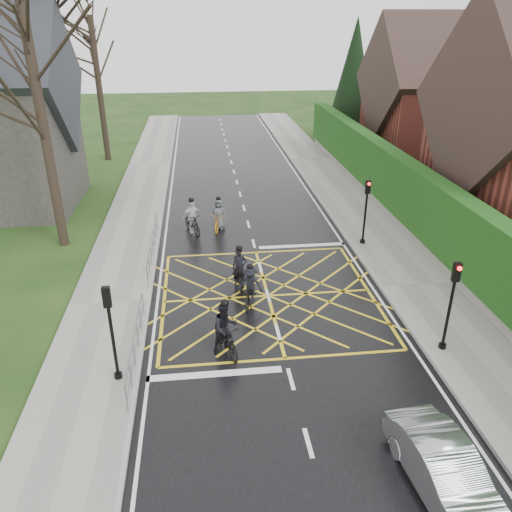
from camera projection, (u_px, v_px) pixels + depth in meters
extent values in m
plane|color=black|center=(268.00, 296.00, 19.41)|extent=(120.00, 120.00, 0.00)
cube|color=black|center=(268.00, 296.00, 19.41)|extent=(9.00, 80.00, 0.01)
cube|color=gray|center=(416.00, 286.00, 20.00)|extent=(3.00, 80.00, 0.15)
cube|color=gray|center=(110.00, 303.00, 18.75)|extent=(3.00, 80.00, 0.15)
cube|color=slate|center=(402.00, 222.00, 25.44)|extent=(0.50, 38.00, 0.70)
cube|color=#13350E|center=(407.00, 190.00, 24.69)|extent=(0.90, 38.00, 2.80)
cube|color=maroon|center=(437.00, 123.00, 35.78)|extent=(9.00, 8.00, 6.00)
cube|color=#31211D|center=(444.00, 80.00, 34.53)|extent=(9.80, 8.80, 8.80)
cube|color=maroon|center=(488.00, 39.00, 33.69)|extent=(0.70, 0.70, 1.60)
cylinder|color=black|center=(349.00, 134.00, 43.57)|extent=(0.50, 0.50, 1.20)
cone|color=black|center=(353.00, 81.00, 41.67)|extent=(4.60, 4.60, 10.00)
cylinder|color=black|center=(44.00, 128.00, 21.48)|extent=(0.44, 0.44, 11.00)
cylinder|color=black|center=(61.00, 92.00, 28.33)|extent=(0.44, 0.44, 12.00)
cylinder|color=black|center=(100.00, 91.00, 36.00)|extent=(0.44, 0.44, 10.00)
cylinder|color=slate|center=(134.00, 333.00, 15.36)|extent=(0.05, 5.00, 0.05)
cylinder|color=slate|center=(136.00, 345.00, 15.55)|extent=(0.04, 5.00, 0.04)
cylinder|color=slate|center=(127.00, 402.00, 13.33)|extent=(0.04, 0.04, 1.00)
cylinder|color=slate|center=(143.00, 305.00, 17.81)|extent=(0.04, 0.04, 1.00)
cylinder|color=slate|center=(152.00, 237.00, 22.08)|extent=(0.05, 6.00, 0.05)
cylinder|color=slate|center=(153.00, 247.00, 22.27)|extent=(0.04, 6.00, 0.04)
cylinder|color=slate|center=(148.00, 279.00, 19.61)|extent=(0.04, 0.04, 1.00)
cylinder|color=slate|center=(157.00, 223.00, 24.98)|extent=(0.04, 0.04, 1.00)
cylinder|color=black|center=(365.00, 216.00, 23.06)|extent=(0.10, 0.10, 3.00)
cylinder|color=black|center=(362.00, 243.00, 23.64)|extent=(0.24, 0.24, 0.30)
cube|color=black|center=(368.00, 187.00, 22.45)|extent=(0.22, 0.16, 0.62)
sphere|color=#FF0C0C|center=(369.00, 184.00, 22.27)|extent=(0.14, 0.14, 0.14)
cylinder|color=black|center=(449.00, 312.00, 15.53)|extent=(0.10, 0.10, 3.00)
cylinder|color=black|center=(442.00, 348.00, 16.11)|extent=(0.24, 0.24, 0.30)
cube|color=black|center=(457.00, 272.00, 14.93)|extent=(0.22, 0.16, 0.62)
sphere|color=#FF0C0C|center=(460.00, 269.00, 14.74)|extent=(0.14, 0.14, 0.14)
cylinder|color=black|center=(113.00, 340.00, 14.20)|extent=(0.10, 0.10, 3.00)
cylinder|color=black|center=(119.00, 377.00, 14.78)|extent=(0.24, 0.24, 0.30)
cube|color=black|center=(107.00, 297.00, 13.59)|extent=(0.22, 0.16, 0.62)
sphere|color=#FF0C0C|center=(106.00, 289.00, 13.62)|extent=(0.14, 0.14, 0.14)
imported|color=black|center=(240.00, 276.00, 19.87)|extent=(0.69, 1.85, 0.96)
imported|color=black|center=(239.00, 267.00, 19.82)|extent=(0.61, 0.41, 1.63)
sphere|color=black|center=(239.00, 248.00, 19.46)|extent=(0.26, 0.26, 0.26)
imported|color=black|center=(226.00, 337.00, 15.91)|extent=(1.13, 1.97, 1.14)
imported|color=black|center=(225.00, 327.00, 15.87)|extent=(1.02, 0.91, 1.75)
sphere|color=black|center=(225.00, 303.00, 15.48)|extent=(0.27, 0.27, 0.27)
imported|color=black|center=(250.00, 294.00, 18.67)|extent=(1.04, 1.79, 0.89)
imported|color=black|center=(250.00, 285.00, 18.62)|extent=(1.09, 0.81, 1.51)
sphere|color=black|center=(250.00, 267.00, 18.29)|extent=(0.24, 0.24, 0.24)
imported|color=black|center=(192.00, 223.00, 24.80)|extent=(1.21, 1.91, 1.11)
imported|color=silver|center=(192.00, 217.00, 24.76)|extent=(1.08, 0.77, 1.70)
sphere|color=black|center=(191.00, 200.00, 24.39)|extent=(0.27, 0.27, 0.27)
imported|color=#BB7716|center=(219.00, 221.00, 25.33)|extent=(1.06, 1.88, 0.94)
imported|color=#4E5155|center=(219.00, 214.00, 25.28)|extent=(0.88, 0.69, 1.59)
sphere|color=black|center=(218.00, 199.00, 24.93)|extent=(0.25, 0.25, 0.25)
imported|color=#A1A4A8|center=(445.00, 472.00, 11.13)|extent=(1.65, 3.83, 1.22)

